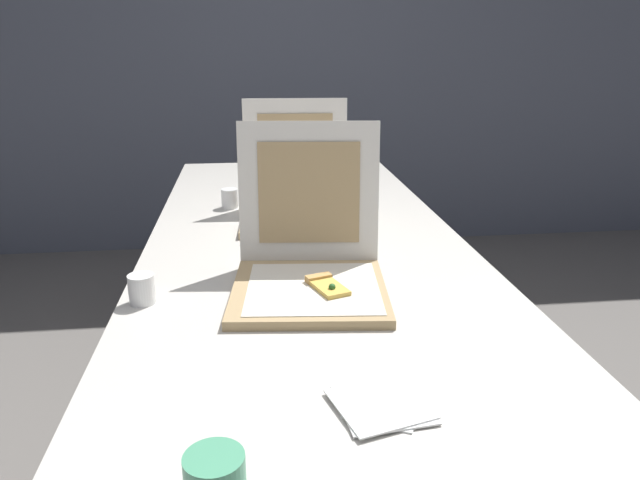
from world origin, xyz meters
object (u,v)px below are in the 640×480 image
Objects in this scene: pizza_box_middle at (297,202)px; cup_white_far at (230,198)px; table at (306,254)px; napkin_pile at (383,404)px; pizza_box_front at (310,267)px; cup_white_near_left at (142,289)px.

cup_white_far is at bearing 148.35° from pizza_box_middle.
table is 35.42× the size of cup_white_far.
cup_white_far is at bearing 120.86° from table.
cup_white_far reaches higher than napkin_pile.
pizza_box_front reaches higher than cup_white_far.
table is at bearing 92.78° from napkin_pile.
pizza_box_middle is 5.76× the size of cup_white_far.
cup_white_near_left is at bearing -102.63° from cup_white_far.
pizza_box_middle is 1.10m from napkin_pile.
napkin_pile is at bearing -77.58° from cup_white_far.
pizza_box_middle reaches higher than pizza_box_front.
pizza_box_front is 0.51m from napkin_pile.
table is 13.79× the size of napkin_pile.
cup_white_near_left reaches higher than napkin_pile.
cup_white_near_left reaches higher than table.
pizza_box_middle is (-0.01, 0.23, 0.10)m from table.
cup_white_far is 1.28m from napkin_pile.
pizza_box_middle is 0.28m from cup_white_far.
table is 0.46m from cup_white_far.
pizza_box_front is 0.60m from pizza_box_middle.
pizza_box_front is 1.09× the size of pizza_box_middle.
napkin_pile is (0.07, -0.50, -0.05)m from pizza_box_front.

